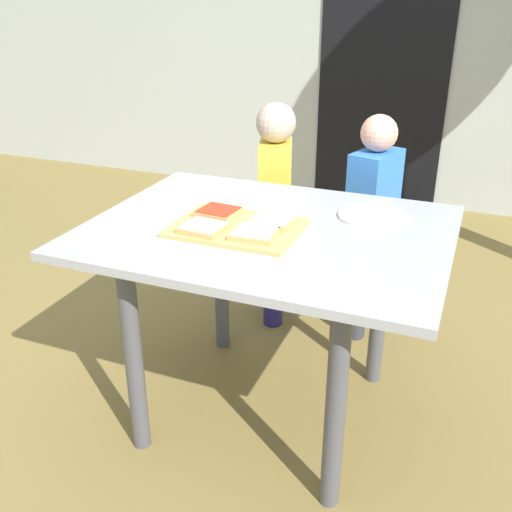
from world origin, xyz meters
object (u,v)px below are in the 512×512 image
Objects in this scene: child_right at (372,217)px; cutting_board at (237,228)px; pizza_slice_near_left at (204,228)px; child_left at (275,200)px; pizza_slice_far_right at (272,221)px; dining_table at (268,258)px; pizza_slice_far_left at (218,212)px; pizza_slice_near_right at (256,234)px; plate_white_right at (372,216)px.

cutting_board is at bearing -111.63° from child_right.
child_right is at bearing 65.31° from pizza_slice_near_left.
pizza_slice_near_left is 0.14× the size of child_left.
child_right is (0.20, 0.70, -0.21)m from pizza_slice_far_right.
child_left is at bearing 108.06° from dining_table.
pizza_slice_near_left is at bearing -143.08° from pizza_slice_far_right.
pizza_slice_far_left reaches higher than dining_table.
pizza_slice_near_left is 0.17m from pizza_slice_near_right.
pizza_slice_near_left is at bearing -175.06° from pizza_slice_near_right.
pizza_slice_near_left is at bearing -143.28° from plate_white_right.
pizza_slice_far_left and pizza_slice_far_right have the same top height.
plate_white_right is 0.70m from child_left.
cutting_board is 0.12m from pizza_slice_far_left.
plate_white_right is at bearing -80.00° from child_right.
plate_white_right reaches higher than dining_table.
dining_table is 5.06× the size of plate_white_right.
dining_table is 0.16m from cutting_board.
dining_table is 0.39m from plate_white_right.
pizza_slice_far_left is 0.63× the size of plate_white_right.
plate_white_right is at bearing 35.55° from dining_table.
pizza_slice_far_right is (0.10, 0.06, 0.02)m from cutting_board.
child_right is at bearing 100.00° from plate_white_right.
pizza_slice_near_right reaches higher than plate_white_right.
child_left reaches higher than child_right.
cutting_board reaches higher than plate_white_right.
cutting_board is at bearing -148.30° from pizza_slice_far_right.
pizza_slice_far_left is (-0.19, 0.13, 0.00)m from pizza_slice_near_right.
pizza_slice_near_right is 0.14× the size of child_right.
pizza_slice_far_left is at bearing -120.18° from child_right.
child_left is at bearing 93.41° from pizza_slice_near_left.
pizza_slice_far_left is 0.68m from child_left.
pizza_slice_near_left is 1.01× the size of pizza_slice_near_right.
pizza_slice_near_left and pizza_slice_far_right have the same top height.
plate_white_right is at bearing 36.72° from pizza_slice_near_left.
pizza_slice_near_left is 0.99× the size of pizza_slice_far_left.
child_left reaches higher than pizza_slice_near_right.
pizza_slice_far_left is 0.14× the size of child_left.
pizza_slice_far_right is 0.60× the size of plate_white_right.
pizza_slice_far_left is at bearing 144.55° from cutting_board.
dining_table is at bearing -3.43° from pizza_slice_far_left.
pizza_slice_near_right is at bearing 4.94° from pizza_slice_near_left.
child_right reaches higher than plate_white_right.
pizza_slice_far_right reaches higher than cutting_board.
pizza_slice_near_right is (0.17, 0.01, 0.00)m from pizza_slice_near_left.
pizza_slice_near_right is at bearing -34.64° from pizza_slice_far_left.
child_left is (-0.23, 0.66, -0.17)m from pizza_slice_far_right.
child_right is (0.30, 0.76, -0.19)m from cutting_board.
child_right is at bearing 68.37° from cutting_board.
pizza_slice_near_left is at bearing -114.69° from child_right.
child_right reaches higher than pizza_slice_far_right.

